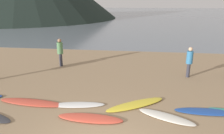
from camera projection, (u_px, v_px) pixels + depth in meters
name	position (u px, v px, depth m)	size (l,w,h in m)	color
ground_plane	(125.00, 58.00, 14.72)	(120.00, 120.00, 0.20)	#997C5B
ocean_water	(137.00, 13.00, 63.47)	(140.00, 100.00, 0.01)	slate
surfboard_2	(32.00, 102.00, 7.95)	(2.67, 0.54, 0.08)	#D84C38
surfboard_3	(77.00, 105.00, 7.78)	(2.01, 0.47, 0.07)	white
surfboard_4	(90.00, 118.00, 6.87)	(2.18, 0.57, 0.10)	#D84C38
surfboard_5	(136.00, 104.00, 7.78)	(2.43, 0.54, 0.10)	yellow
surfboard_6	(166.00, 117.00, 6.97)	(1.93, 0.50, 0.08)	silver
surfboard_7	(207.00, 112.00, 7.30)	(2.19, 0.52, 0.07)	#1E479E
person_1	(60.00, 50.00, 12.19)	(0.33, 0.33, 1.64)	#2D2D38
person_2	(189.00, 60.00, 10.44)	(0.31, 0.31, 1.55)	#2D2D38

